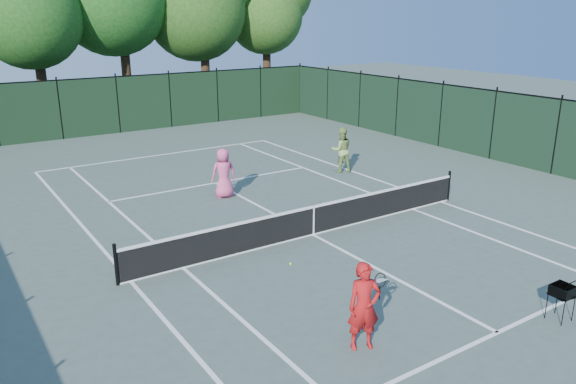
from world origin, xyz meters
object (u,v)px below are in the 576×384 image
ball_hopper (563,291)px  loose_ball_midcourt (291,264)px  coach (364,306)px  loose_ball_near_cart (568,299)px  player_pink (224,173)px  player_green (341,150)px

ball_hopper → loose_ball_midcourt: 6.34m
coach → loose_ball_midcourt: coach is taller
loose_ball_near_cart → loose_ball_midcourt: bearing=129.7°
coach → player_pink: bearing=99.0°
ball_hopper → loose_ball_near_cart: size_ratio=11.78×
player_green → coach: bearing=73.4°
ball_hopper → loose_ball_midcourt: bearing=131.7°
ball_hopper → coach: bearing=170.8°
coach → loose_ball_near_cart: coach is taller
coach → player_pink: size_ratio=1.01×
player_pink → ball_hopper: player_pink is taller
coach → loose_ball_midcourt: 4.09m
player_pink → loose_ball_near_cart: bearing=116.2°
loose_ball_near_cart → player_green: bearing=77.3°
coach → loose_ball_near_cart: size_ratio=26.13×
coach → loose_ball_midcourt: bearing=97.7°
player_green → ball_hopper: 12.31m
ball_hopper → player_green: bearing=84.2°
player_pink → player_green: (5.57, 0.34, 0.04)m
loose_ball_midcourt → player_pink: bearing=78.7°
coach → ball_hopper: bearing=1.0°
player_green → loose_ball_midcourt: size_ratio=27.14×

